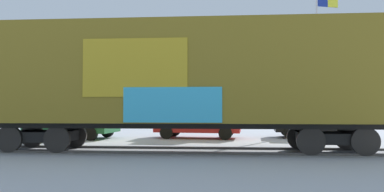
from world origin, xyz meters
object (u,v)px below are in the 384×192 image
(flagpole, at_px, (320,40))
(parked_car_green, at_px, (69,120))
(parked_car_red, at_px, (196,121))
(parked_car_black, at_px, (314,122))
(freight_car, at_px, (181,77))

(flagpole, bearing_deg, parked_car_green, -163.76)
(parked_car_red, distance_m, parked_car_black, 6.00)
(freight_car, height_order, flagpole, flagpole)
(parked_car_green, distance_m, parked_car_red, 6.42)
(parked_car_black, bearing_deg, freight_car, -142.05)
(freight_car, bearing_deg, parked_car_black, 37.95)
(parked_car_red, bearing_deg, freight_car, -97.02)
(flagpole, bearing_deg, parked_car_black, -115.59)
(parked_car_green, bearing_deg, parked_car_red, 1.49)
(freight_car, distance_m, parked_car_black, 8.61)
(flagpole, height_order, parked_car_black, flagpole)
(flagpole, relative_size, parked_car_black, 2.06)
(parked_car_red, xyz_separation_m, parked_car_black, (6.00, 0.01, -0.08))
(freight_car, bearing_deg, flagpole, 47.01)
(parked_car_green, distance_m, parked_car_black, 12.42)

